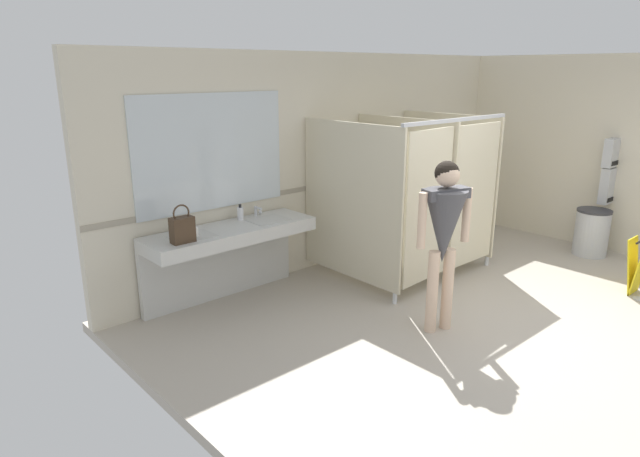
# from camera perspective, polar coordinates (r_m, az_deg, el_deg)

# --- Properties ---
(ground_plane) EXTENTS (6.68, 6.41, 0.10)m
(ground_plane) POSITION_cam_1_polar(r_m,az_deg,el_deg) (5.92, 22.27, -10.21)
(ground_plane) COLOR #B2A899
(wall_back) EXTENTS (6.68, 0.12, 2.67)m
(wall_back) POSITION_cam_1_polar(r_m,az_deg,el_deg) (7.19, 1.90, 7.20)
(wall_back) COLOR beige
(wall_back) RESTS_ON ground_plane
(wall_back_tile_band) EXTENTS (6.68, 0.01, 0.06)m
(wall_back_tile_band) POSITION_cam_1_polar(r_m,az_deg,el_deg) (7.20, 2.23, 4.88)
(wall_back_tile_band) COLOR #9E937F
(wall_back_tile_band) RESTS_ON wall_back
(vanity_counter) EXTENTS (1.88, 0.59, 0.98)m
(vanity_counter) POSITION_cam_1_polar(r_m,az_deg,el_deg) (5.99, -9.67, -1.78)
(vanity_counter) COLOR silver
(vanity_counter) RESTS_ON ground_plane
(mirror_panel) EXTENTS (1.78, 0.02, 1.22)m
(mirror_panel) POSITION_cam_1_polar(r_m,az_deg,el_deg) (5.94, -11.23, 7.82)
(mirror_panel) COLOR silver
(mirror_panel) RESTS_ON wall_back
(bathroom_stalls) EXTENTS (1.89, 1.56, 1.95)m
(bathroom_stalls) POSITION_cam_1_polar(r_m,az_deg,el_deg) (6.78, 9.87, 3.71)
(bathroom_stalls) COLOR beige
(bathroom_stalls) RESTS_ON ground_plane
(paper_towel_dispenser_upper) EXTENTS (0.34, 0.13, 0.39)m
(paper_towel_dispenser_upper) POSITION_cam_1_polar(r_m,az_deg,el_deg) (8.45, 28.19, 6.99)
(paper_towel_dispenser_upper) COLOR #B7BABF
(paper_towel_dispenser_upper) RESTS_ON wall_side_right
(paper_towel_dispenser_lower) EXTENTS (0.30, 0.13, 0.49)m
(paper_towel_dispenser_lower) POSITION_cam_1_polar(r_m,az_deg,el_deg) (8.52, 27.83, 3.98)
(paper_towel_dispenser_lower) COLOR #B7BABF
(paper_towel_dispenser_lower) RESTS_ON wall_side_right
(trash_bin) EXTENTS (0.45, 0.45, 0.64)m
(trash_bin) POSITION_cam_1_polar(r_m,az_deg,el_deg) (8.37, 26.46, -0.36)
(trash_bin) COLOR #B7BABF
(trash_bin) RESTS_ON ground_plane
(person_standing) EXTENTS (0.56, 0.50, 1.67)m
(person_standing) POSITION_cam_1_polar(r_m,az_deg,el_deg) (5.24, 12.82, 0.26)
(person_standing) COLOR beige
(person_standing) RESTS_ON ground_plane
(handbag) EXTENTS (0.22, 0.12, 0.38)m
(handbag) POSITION_cam_1_polar(r_m,az_deg,el_deg) (5.39, -14.17, -0.04)
(handbag) COLOR #3F2D1E
(handbag) RESTS_ON vanity_counter
(soap_dispenser) EXTENTS (0.07, 0.07, 0.18)m
(soap_dispenser) POSITION_cam_1_polar(r_m,az_deg,el_deg) (6.10, -8.31, 1.58)
(soap_dispenser) COLOR white
(soap_dispenser) RESTS_ON vanity_counter
(paper_cup) EXTENTS (0.07, 0.07, 0.09)m
(paper_cup) POSITION_cam_1_polar(r_m,az_deg,el_deg) (5.58, -12.93, -0.35)
(paper_cup) COLOR white
(paper_cup) RESTS_ON vanity_counter
(wet_floor_sign) EXTENTS (0.28, 0.19, 0.64)m
(wet_floor_sign) POSITION_cam_1_polar(r_m,az_deg,el_deg) (7.16, 30.16, -3.39)
(wet_floor_sign) COLOR yellow
(wet_floor_sign) RESTS_ON ground_plane
(floor_drain_cover) EXTENTS (0.14, 0.14, 0.01)m
(floor_drain_cover) POSITION_cam_1_polar(r_m,az_deg,el_deg) (7.13, 30.36, -6.31)
(floor_drain_cover) COLOR #B7BABF
(floor_drain_cover) RESTS_ON ground_plane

